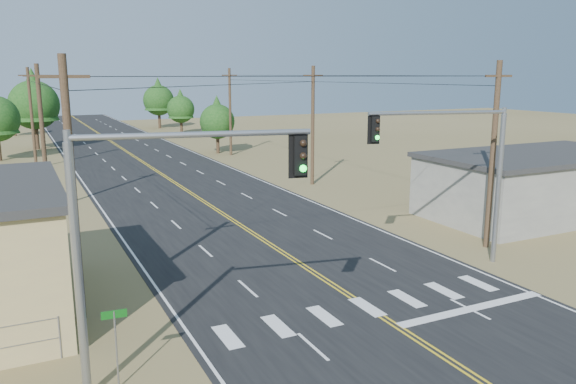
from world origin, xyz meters
TOP-DOWN VIEW (x-y plane):
  - road at (0.00, 30.00)m, footprint 15.00×200.00m
  - building_right at (19.00, 16.00)m, footprint 15.00×8.00m
  - utility_pole_left_near at (-10.50, 12.00)m, footprint 1.80×0.30m
  - utility_pole_left_mid at (-10.50, 32.00)m, footprint 1.80×0.30m
  - utility_pole_left_far at (-10.50, 52.00)m, footprint 1.80×0.30m
  - utility_pole_right_near at (10.50, 12.00)m, footprint 1.80×0.30m
  - utility_pole_right_mid at (10.50, 32.00)m, footprint 1.80×0.30m
  - utility_pole_right_far at (10.50, 52.00)m, footprint 1.80×0.30m
  - signal_mast_left at (-9.04, 5.84)m, footprint 6.78×1.67m
  - signal_mast_right at (6.95, 10.46)m, footprint 6.87×1.82m
  - street_sign at (-10.10, 6.31)m, footprint 0.74×0.09m
  - tree_left_mid at (-9.66, 67.61)m, footprint 6.07×6.07m
  - tree_left_far at (-12.07, 86.76)m, footprint 3.51×3.51m
  - tree_right_near at (9.65, 54.19)m, footprint 4.14×4.14m
  - tree_right_mid at (11.74, 77.76)m, footprint 4.28×4.28m
  - tree_right_far at (11.07, 89.52)m, footprint 5.30×5.30m

SIDE VIEW (x-z plane):
  - road at x=0.00m, z-range 0.00..0.02m
  - street_sign at x=-10.10m, z-range 0.42..2.92m
  - building_right at x=19.00m, z-range 0.00..4.00m
  - tree_left_far at x=-12.07m, z-range 0.65..6.50m
  - tree_right_near at x=9.65m, z-range 0.77..7.67m
  - tree_right_mid at x=11.74m, z-range 0.79..7.92m
  - utility_pole_left_near at x=-10.50m, z-range 0.12..10.12m
  - utility_pole_left_mid at x=-10.50m, z-range 0.12..10.12m
  - utility_pole_left_far at x=-10.50m, z-range 0.12..10.12m
  - utility_pole_right_near at x=10.50m, z-range 0.12..10.12m
  - utility_pole_right_mid at x=10.50m, z-range 0.12..10.12m
  - utility_pole_right_far at x=10.50m, z-range 0.12..10.12m
  - signal_mast_right at x=6.95m, z-range 1.41..9.15m
  - signal_mast_left at x=-9.04m, z-range 1.41..9.24m
  - tree_right_far at x=11.07m, z-range 0.98..9.82m
  - tree_left_mid at x=-9.66m, z-range 1.13..11.26m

